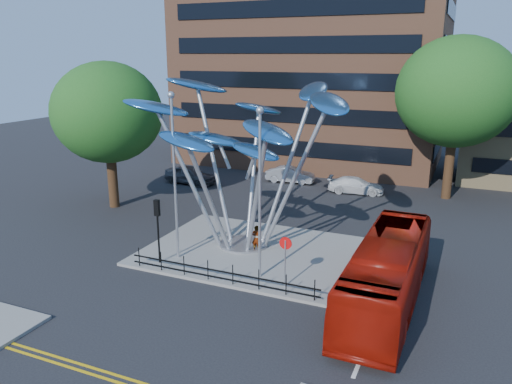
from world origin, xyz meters
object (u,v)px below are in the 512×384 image
at_px(no_entry_sign_island, 285,253).
at_px(red_bus, 387,273).
at_px(tree_right, 457,92).
at_px(tree_left, 107,113).
at_px(parked_car_mid, 290,175).
at_px(pedestrian, 257,239).
at_px(street_lamp_left, 174,163).
at_px(street_lamp_right, 260,179).
at_px(parked_car_left, 190,175).
at_px(parked_car_right, 356,185).
at_px(leaf_sculpture, 243,128).
at_px(traffic_light_island, 157,218).

distance_m(no_entry_sign_island, red_bus, 4.62).
height_order(tree_right, tree_left, tree_right).
bearing_deg(parked_car_mid, tree_right, -93.12).
bearing_deg(pedestrian, street_lamp_left, 30.11).
distance_m(tree_left, street_lamp_right, 16.19).
relative_size(street_lamp_left, parked_car_left, 1.94).
relative_size(no_entry_sign_island, parked_car_right, 0.56).
bearing_deg(no_entry_sign_island, tree_right, 72.88).
bearing_deg(tree_left, no_entry_sign_island, -25.07).
height_order(street_lamp_left, parked_car_mid, street_lamp_left).
relative_size(tree_right, street_lamp_right, 1.46).
relative_size(tree_left, street_lamp_right, 1.24).
relative_size(leaf_sculpture, traffic_light_island, 3.71).
bearing_deg(parked_car_mid, street_lamp_right, -168.67).
height_order(pedestrian, parked_car_mid, pedestrian).
bearing_deg(leaf_sculpture, street_lamp_right, -55.09).
bearing_deg(street_lamp_left, tree_right, 55.95).
height_order(leaf_sculpture, no_entry_sign_island, leaf_sculpture).
relative_size(tree_right, street_lamp_left, 1.38).
bearing_deg(parked_car_left, tree_right, -74.29).
bearing_deg(street_lamp_left, traffic_light_island, -116.57).
distance_m(traffic_light_island, parked_car_left, 17.26).
xyz_separation_m(pedestrian, parked_car_mid, (-3.74, 15.92, -0.23)).
bearing_deg(pedestrian, red_bus, 154.70).
bearing_deg(traffic_light_island, pedestrian, 39.62).
xyz_separation_m(street_lamp_right, pedestrian, (-1.42, 2.88, -4.18)).
height_order(street_lamp_left, parked_car_left, street_lamp_left).
xyz_separation_m(leaf_sculpture, parked_car_left, (-10.30, 11.32, -6.10)).
distance_m(street_lamp_left, parked_car_mid, 18.89).
relative_size(street_lamp_right, parked_car_mid, 2.00).
xyz_separation_m(tree_left, traffic_light_island, (9.00, -7.50, -4.18)).
bearing_deg(tree_right, no_entry_sign_island, -107.12).
bearing_deg(traffic_light_island, street_lamp_left, 63.43).
height_order(tree_left, pedestrian, tree_left).
relative_size(street_lamp_left, street_lamp_right, 1.06).
bearing_deg(traffic_light_island, parked_car_right, 70.87).
xyz_separation_m(street_lamp_left, no_entry_sign_island, (6.50, -0.98, -3.54)).
height_order(street_lamp_left, parked_car_right, street_lamp_left).
bearing_deg(parked_car_mid, street_lamp_left, 176.48).
height_order(street_lamp_right, red_bus, street_lamp_right).
distance_m(traffic_light_island, pedestrian, 5.57).
xyz_separation_m(leaf_sculpture, street_lamp_right, (2.57, -3.68, -1.78)).
relative_size(tree_right, pedestrian, 7.91).
bearing_deg(street_lamp_left, leaf_sculpture, 52.60).
distance_m(traffic_light_island, parked_car_right, 19.31).
distance_m(red_bus, pedestrian, 8.12).
relative_size(traffic_light_island, parked_car_mid, 0.83).
xyz_separation_m(street_lamp_left, parked_car_mid, (-0.16, 18.30, -4.67)).
xyz_separation_m(street_lamp_left, pedestrian, (3.58, 2.38, -4.44)).
bearing_deg(tree_left, pedestrian, -17.48).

